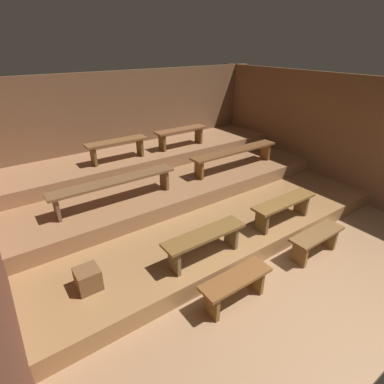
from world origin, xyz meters
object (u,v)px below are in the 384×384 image
bench_floor_left (236,284)px  wooden_crate_lower (88,279)px  bench_lower_left (205,239)px  bench_upper_left (117,145)px  bench_floor_right (316,239)px  bench_upper_right (181,133)px  bench_lower_right (284,206)px  bench_middle_left (115,184)px  bench_middle_right (235,153)px

bench_floor_left → wooden_crate_lower: 1.75m
bench_lower_left → bench_upper_left: bearing=89.1°
bench_floor_right → bench_upper_right: bearing=91.0°
bench_lower_right → wooden_crate_lower: size_ratio=4.41×
bench_lower_right → bench_middle_left: bearing=140.6°
bench_upper_right → bench_floor_right: bearing=-89.0°
bench_floor_right → bench_lower_left: bench_lower_left is taller
bench_lower_right → bench_upper_right: bench_upper_right is taller
bench_lower_right → wooden_crate_lower: bench_lower_right is taller
bench_floor_left → bench_upper_right: bearing=66.3°
bench_lower_left → bench_middle_left: bench_middle_left is taller
bench_floor_right → bench_lower_left: size_ratio=0.79×
bench_middle_left → wooden_crate_lower: 1.72m
bench_lower_left → bench_upper_right: 3.30m
bench_lower_right → bench_upper_right: 2.92m
bench_floor_right → bench_middle_left: 3.20m
bench_lower_left → bench_lower_right: 1.57m
bench_middle_right → bench_floor_right: bearing=-101.9°
bench_upper_right → bench_floor_left: bearing=-113.7°
bench_floor_right → wooden_crate_lower: wooden_crate_lower is taller
bench_upper_right → wooden_crate_lower: size_ratio=4.44×
bench_floor_left → bench_middle_right: (2.10, 2.35, 0.56)m
bench_upper_right → bench_lower_left: bearing=-118.0°
bench_middle_left → bench_lower_right: bearing=-39.4°
wooden_crate_lower → bench_lower_right: bearing=-6.5°
bench_floor_right → bench_middle_right: (0.50, 2.35, 0.56)m
bench_middle_left → wooden_crate_lower: size_ratio=7.64×
bench_floor_left → bench_lower_left: bench_lower_left is taller
bench_floor_left → bench_middle_left: 2.47m
bench_lower_left → bench_upper_left: bench_upper_left is taller
bench_floor_right → bench_middle_left: bench_middle_left is taller
bench_floor_right → bench_lower_right: bench_lower_right is taller
bench_middle_right → bench_lower_left: bearing=-140.6°
bench_lower_right → bench_middle_right: 1.81m
bench_upper_left → bench_floor_left: bearing=-91.0°
bench_floor_right → bench_middle_left: size_ratio=0.46×
bench_lower_left → bench_upper_left: size_ratio=0.99×
bench_middle_left → bench_middle_right: (2.60, 0.00, 0.00)m
bench_lower_left → bench_middle_right: 2.71m
bench_upper_left → bench_middle_right: bearing=-29.6°
wooden_crate_lower → bench_floor_left: bearing=-34.3°
bench_floor_left → bench_lower_left: (0.01, 0.64, 0.27)m
bench_upper_left → bench_lower_left: bearing=-90.9°
bench_middle_right → bench_upper_left: 2.36m
bench_upper_left → bench_middle_left: bearing=-115.6°
bench_lower_left → bench_lower_right: size_ratio=1.00×
bench_floor_right → bench_middle_right: size_ratio=0.46×
bench_floor_right → bench_lower_left: (-1.59, 0.64, 0.27)m
bench_lower_right → bench_middle_right: bench_middle_right is taller
bench_lower_right → bench_middle_left: bench_middle_left is taller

